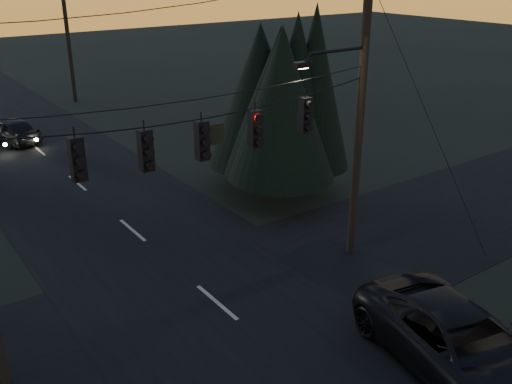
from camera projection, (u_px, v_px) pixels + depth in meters
main_road at (94, 197)px, 24.48m from camera, size 8.00×120.00×0.02m
cross_road at (217, 302)px, 16.95m from camera, size 60.00×7.00×0.02m
utility_pole_right at (350, 252)px, 19.92m from camera, size 5.00×0.30×10.00m
utility_pole_left at (5, 383)px, 13.72m from camera, size 1.80×0.30×8.50m
utility_pole_far_r at (76, 102)px, 41.00m from camera, size 1.80×0.30×8.50m
span_signal_assembly at (204, 137)px, 14.87m from camera, size 11.50×0.44×1.68m
evergreen_right at (289, 97)px, 23.63m from camera, size 4.80×4.80×7.16m
suv_near at (460, 344)px, 13.82m from camera, size 3.85×6.33×1.64m
sedan_oncoming_a at (10, 130)px, 31.52m from camera, size 2.74×4.51×1.43m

